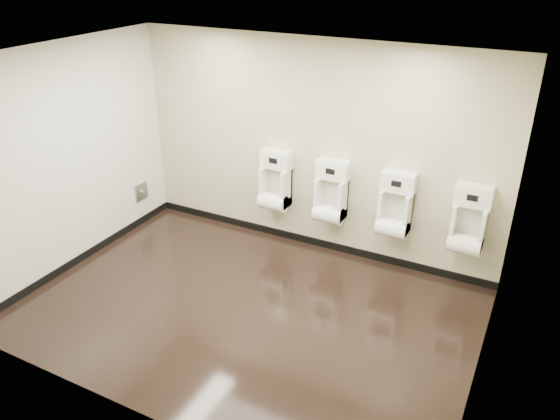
{
  "coord_description": "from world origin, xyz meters",
  "views": [
    {
      "loc": [
        2.68,
        -4.35,
        3.79
      ],
      "look_at": [
        0.15,
        0.55,
        1.07
      ],
      "focal_mm": 35.0,
      "sensor_mm": 36.0,
      "label": 1
    }
  ],
  "objects_px": {
    "urinal_0": "(275,185)",
    "urinal_2": "(395,209)",
    "urinal_3": "(468,225)",
    "access_panel": "(141,191)",
    "urinal_1": "(331,196)"
  },
  "relations": [
    {
      "from": "access_panel",
      "to": "urinal_0",
      "type": "height_order",
      "value": "urinal_0"
    },
    {
      "from": "access_panel",
      "to": "urinal_3",
      "type": "distance_m",
      "value": 4.57
    },
    {
      "from": "access_panel",
      "to": "urinal_3",
      "type": "xyz_separation_m",
      "value": [
        4.54,
        0.41,
        0.35
      ]
    },
    {
      "from": "access_panel",
      "to": "urinal_1",
      "type": "bearing_deg",
      "value": 8.21
    },
    {
      "from": "urinal_2",
      "to": "urinal_3",
      "type": "xyz_separation_m",
      "value": [
        0.87,
        0.0,
        0.0
      ]
    },
    {
      "from": "urinal_1",
      "to": "urinal_2",
      "type": "distance_m",
      "value": 0.84
    },
    {
      "from": "urinal_0",
      "to": "urinal_2",
      "type": "height_order",
      "value": "same"
    },
    {
      "from": "urinal_1",
      "to": "urinal_3",
      "type": "xyz_separation_m",
      "value": [
        1.72,
        0.0,
        0.0
      ]
    },
    {
      "from": "urinal_0",
      "to": "urinal_2",
      "type": "relative_size",
      "value": 1.0
    },
    {
      "from": "urinal_0",
      "to": "urinal_1",
      "type": "bearing_deg",
      "value": 0.0
    },
    {
      "from": "access_panel",
      "to": "urinal_0",
      "type": "xyz_separation_m",
      "value": [
        2.01,
        0.41,
        0.35
      ]
    },
    {
      "from": "urinal_1",
      "to": "access_panel",
      "type": "bearing_deg",
      "value": -171.79
    },
    {
      "from": "access_panel",
      "to": "urinal_1",
      "type": "height_order",
      "value": "urinal_1"
    },
    {
      "from": "urinal_0",
      "to": "urinal_1",
      "type": "relative_size",
      "value": 1.0
    },
    {
      "from": "urinal_3",
      "to": "urinal_1",
      "type": "bearing_deg",
      "value": 180.0
    }
  ]
}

